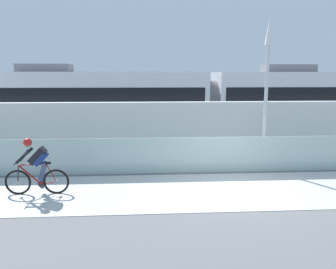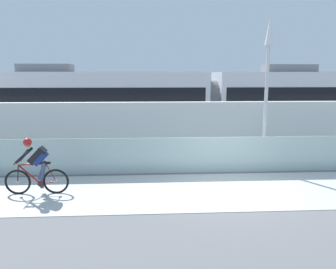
{
  "view_description": "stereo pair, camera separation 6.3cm",
  "coord_description": "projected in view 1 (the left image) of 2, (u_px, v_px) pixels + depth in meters",
  "views": [
    {
      "loc": [
        -2.48,
        -9.19,
        3.3
      ],
      "look_at": [
        -1.74,
        2.35,
        1.25
      ],
      "focal_mm": 35.8,
      "sensor_mm": 36.0,
      "label": 1
    },
    {
      "loc": [
        -2.42,
        -9.2,
        3.3
      ],
      "look_at": [
        -1.74,
        2.35,
        1.25
      ],
      "focal_mm": 35.8,
      "sensor_mm": 36.0,
      "label": 2
    }
  ],
  "objects": [
    {
      "name": "cyclist_on_bike",
      "position": [
        36.0,
        167.0,
        9.28
      ],
      "size": [
        1.77,
        0.58,
        1.61
      ],
      "color": "black",
      "rests_on": "ground"
    },
    {
      "name": "lamp_post_antenna",
      "position": [
        267.0,
        76.0,
        11.41
      ],
      "size": [
        0.28,
        0.28,
        5.2
      ],
      "color": "gray",
      "rests_on": "ground"
    },
    {
      "name": "ground_plane",
      "position": [
        232.0,
        190.0,
        9.77
      ],
      "size": [
        200.0,
        200.0,
        0.0
      ],
      "primitive_type": "plane",
      "color": "slate"
    },
    {
      "name": "tram_rail_far",
      "position": [
        195.0,
        140.0,
        17.2
      ],
      "size": [
        32.0,
        0.08,
        0.01
      ],
      "primitive_type": "cube",
      "color": "#595654",
      "rests_on": "ground"
    },
    {
      "name": "glass_parapet",
      "position": [
        219.0,
        155.0,
        11.48
      ],
      "size": [
        32.0,
        0.05,
        1.23
      ],
      "primitive_type": "cube",
      "color": "#ADC6C1",
      "rests_on": "ground"
    },
    {
      "name": "tram",
      "position": [
        210.0,
        105.0,
        16.2
      ],
      "size": [
        22.56,
        2.54,
        3.81
      ],
      "color": "silver",
      "rests_on": "ground"
    },
    {
      "name": "tram_rail_near",
      "position": [
        200.0,
        146.0,
        15.79
      ],
      "size": [
        32.0,
        0.08,
        0.01
      ],
      "primitive_type": "cube",
      "color": "#595654",
      "rests_on": "ground"
    },
    {
      "name": "bike_path_deck",
      "position": [
        233.0,
        190.0,
        9.77
      ],
      "size": [
        32.0,
        3.2,
        0.01
      ],
      "primitive_type": "cube",
      "color": "beige",
      "rests_on": "ground"
    },
    {
      "name": "concrete_barrier_wall",
      "position": [
        210.0,
        131.0,
        13.15
      ],
      "size": [
        32.0,
        0.36,
        2.29
      ],
      "primitive_type": "cube",
      "color": "silver",
      "rests_on": "ground"
    }
  ]
}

